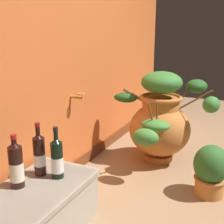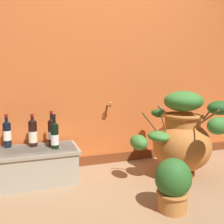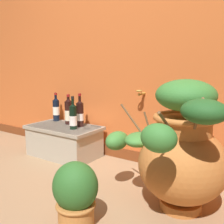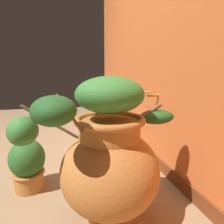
% 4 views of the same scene
% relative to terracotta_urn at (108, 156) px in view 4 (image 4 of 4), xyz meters
% --- Properties ---
extents(ground_plane, '(7.00, 7.00, 0.00)m').
position_rel_terracotta_urn_xyz_m(ground_plane, '(-0.62, -0.52, -0.38)').
color(ground_plane, '#9E7A56').
extents(back_wall, '(4.40, 0.33, 2.60)m').
position_rel_terracotta_urn_xyz_m(back_wall, '(-0.62, 0.68, 0.91)').
color(back_wall, '#D6662D').
rests_on(back_wall, ground_plane).
extents(terracotta_urn, '(0.82, 0.90, 0.81)m').
position_rel_terracotta_urn_xyz_m(terracotta_urn, '(0.00, 0.00, 0.00)').
color(terracotta_urn, '#C17033').
rests_on(terracotta_urn, ground_plane).
extents(stone_ledge, '(0.72, 0.42, 0.30)m').
position_rel_terracotta_urn_xyz_m(stone_ledge, '(-1.29, 0.32, -0.22)').
color(stone_ledge, '#B2A893').
rests_on(stone_ledge, ground_plane).
extents(wine_bottle_left, '(0.08, 0.08, 0.30)m').
position_rel_terracotta_urn_xyz_m(wine_bottle_left, '(-1.32, 0.43, 0.05)').
color(wine_bottle_left, black).
rests_on(wine_bottle_left, stone_ledge).
extents(wine_bottle_middle, '(0.07, 0.07, 0.33)m').
position_rel_terracotta_urn_xyz_m(wine_bottle_middle, '(-1.15, 0.41, 0.06)').
color(wine_bottle_middle, black).
rests_on(wine_bottle_middle, stone_ledge).
extents(wine_bottle_right, '(0.07, 0.07, 0.30)m').
position_rel_terracotta_urn_xyz_m(wine_bottle_right, '(-1.54, 0.47, 0.05)').
color(wine_bottle_right, black).
rests_on(wine_bottle_right, stone_ledge).
extents(wine_bottle_back, '(0.07, 0.07, 0.31)m').
position_rel_terracotta_urn_xyz_m(wine_bottle_back, '(-1.14, 0.29, 0.04)').
color(wine_bottle_back, black).
rests_on(wine_bottle_back, stone_ledge).
extents(potted_shrub, '(0.26, 0.25, 0.37)m').
position_rel_terracotta_urn_xyz_m(potted_shrub, '(-0.42, -0.49, -0.19)').
color(potted_shrub, '#CC7F3D').
rests_on(potted_shrub, ground_plane).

